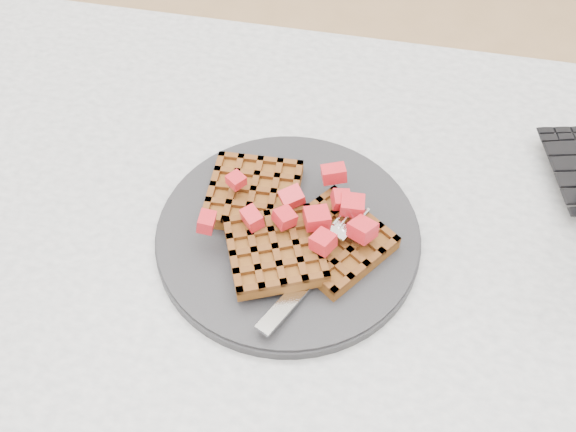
# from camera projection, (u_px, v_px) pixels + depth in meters

# --- Properties ---
(table) EXTENTS (1.20, 0.80, 0.75)m
(table) POSITION_uv_depth(u_px,v_px,m) (327.00, 330.00, 0.75)
(table) COLOR beige
(table) RESTS_ON ground
(plate) EXTENTS (0.28, 0.28, 0.02)m
(plate) POSITION_uv_depth(u_px,v_px,m) (288.00, 234.00, 0.68)
(plate) COLOR black
(plate) RESTS_ON table
(waffles) EXTENTS (0.21, 0.18, 0.03)m
(waffles) POSITION_uv_depth(u_px,v_px,m) (287.00, 226.00, 0.66)
(waffles) COLOR brown
(waffles) RESTS_ON plate
(strawberry_pile) EXTENTS (0.15, 0.15, 0.02)m
(strawberry_pile) POSITION_uv_depth(u_px,v_px,m) (288.00, 207.00, 0.64)
(strawberry_pile) COLOR #A20410
(strawberry_pile) RESTS_ON waffles
(fork) EXTENTS (0.10, 0.17, 0.02)m
(fork) POSITION_uv_depth(u_px,v_px,m) (321.00, 263.00, 0.64)
(fork) COLOR silver
(fork) RESTS_ON plate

